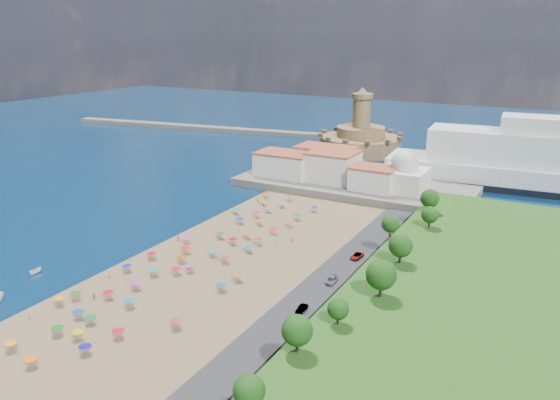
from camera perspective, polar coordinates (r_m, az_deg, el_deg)
The scene contains 12 objects.
ground at distance 156.15m, azimuth -5.74°, elevation -4.99°, with size 700.00×700.00×0.00m, color #071938.
terrace at distance 212.76m, azimuth 7.67°, elevation 1.47°, with size 90.00×36.00×3.00m, color #59544C.
jetty at distance 252.22m, azimuth 5.93°, elevation 3.97°, with size 18.00×70.00×2.40m, color #59544C.
breakwater at distance 337.94m, azimuth -6.55°, elevation 7.38°, with size 200.00×7.00×2.60m, color #59544C.
waterfront_buildings at distance 216.54m, azimuth 4.58°, elevation 3.60°, with size 57.00×29.00×11.00m.
domed_building at distance 202.94m, azimuth 12.81°, elevation 2.60°, with size 16.00×16.00×15.00m.
fortress at distance 278.38m, azimuth 8.40°, elevation 6.30°, with size 40.00×40.00×32.40m.
beach_parasols at distance 147.79m, azimuth -8.66°, elevation -5.54°, with size 32.60×114.93×2.20m.
beachgoers at distance 150.23m, azimuth -9.16°, elevation -5.61°, with size 30.87×95.09×1.83m.
moored_boats at distance 145.63m, azimuth -26.01°, elevation -8.16°, with size 7.81×17.26×1.59m.
parked_cars at distance 136.99m, azimuth 6.08°, elevation -7.68°, with size 2.56×37.40×1.42m.
hillside_trees at distance 126.07m, azimuth 10.67°, elevation -5.78°, with size 14.62×109.05×8.20m.
Camera 1 is at (82.87, -118.42, 59.10)m, focal length 35.00 mm.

